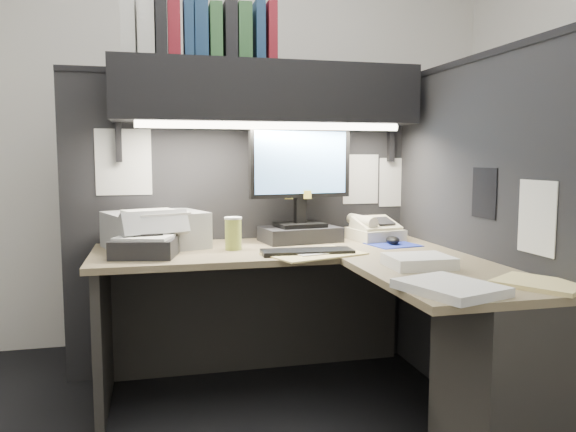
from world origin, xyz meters
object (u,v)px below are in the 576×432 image
object	(u,v)px
printer	(155,230)
keyboard	(307,252)
overhead_shelf	(267,94)
notebook_stack	(145,248)
telephone	(375,231)
coffee_cup	(233,234)
monitor	(300,197)
desk	(374,334)

from	to	relation	value
printer	keyboard	bearing A→B (deg)	-47.22
overhead_shelf	notebook_stack	distance (m)	1.01
telephone	coffee_cup	size ratio (longest dim) A/B	1.71
monitor	overhead_shelf	bearing A→B (deg)	162.10
overhead_shelf	coffee_cup	xyz separation A→B (m)	(-0.21, -0.21, -0.70)
notebook_stack	overhead_shelf	bearing A→B (deg)	25.86
desk	notebook_stack	world-z (taller)	notebook_stack
desk	keyboard	world-z (taller)	keyboard
desk	telephone	distance (m)	0.82
telephone	coffee_cup	distance (m)	0.80
keyboard	printer	distance (m)	0.77
keyboard	coffee_cup	bearing A→B (deg)	150.81
overhead_shelf	coffee_cup	world-z (taller)	overhead_shelf
monitor	notebook_stack	bearing A→B (deg)	-169.48
overhead_shelf	printer	xyz separation A→B (m)	(-0.57, -0.05, -0.68)
monitor	keyboard	world-z (taller)	monitor
telephone	notebook_stack	world-z (taller)	telephone
overhead_shelf	monitor	size ratio (longest dim) A/B	2.58
keyboard	coffee_cup	size ratio (longest dim) A/B	2.85
desk	monitor	xyz separation A→B (m)	(-0.13, 0.72, 0.53)
monitor	printer	xyz separation A→B (m)	(-0.75, -0.02, -0.15)
desk	monitor	size ratio (longest dim) A/B	2.83
desk	notebook_stack	size ratio (longest dim) A/B	6.20
coffee_cup	overhead_shelf	bearing A→B (deg)	44.56
monitor	printer	distance (m)	0.76
coffee_cup	monitor	bearing A→B (deg)	25.04
desk	coffee_cup	bearing A→B (deg)	133.09
desk	keyboard	bearing A→B (deg)	119.33
monitor	coffee_cup	xyz separation A→B (m)	(-0.38, -0.18, -0.16)
coffee_cup	printer	xyz separation A→B (m)	(-0.37, 0.16, 0.01)
desk	monitor	world-z (taller)	monitor
desk	printer	world-z (taller)	printer
overhead_shelf	monitor	bearing A→B (deg)	-9.42
printer	monitor	bearing A→B (deg)	-18.04
telephone	notebook_stack	size ratio (longest dim) A/B	0.93
printer	desk	bearing A→B (deg)	-58.44
monitor	telephone	distance (m)	0.45
monitor	telephone	xyz separation A→B (m)	(0.41, -0.03, -0.19)
overhead_shelf	printer	size ratio (longest dim) A/B	3.51
keyboard	telephone	size ratio (longest dim) A/B	1.67
desk	keyboard	distance (m)	0.50
monitor	coffee_cup	size ratio (longest dim) A/B	4.05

